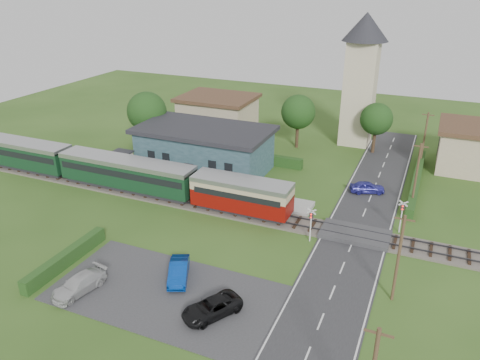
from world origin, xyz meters
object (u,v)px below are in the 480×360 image
at_px(crossing_signal_near, 311,220).
at_px(car_park_silver, 79,284).
at_px(house_west, 218,114).
at_px(car_park_blue, 179,271).
at_px(pedestrian_far, 142,168).
at_px(equipment_hut, 122,162).
at_px(crossing_signal_far, 402,212).
at_px(car_park_dark, 212,308).
at_px(station_building, 205,148).
at_px(house_east, 475,147).
at_px(church_tower, 362,70).
at_px(train, 103,168).
at_px(car_on_road, 367,187).
at_px(pedestrian_near, 246,192).

height_order(crossing_signal_near, car_park_silver, crossing_signal_near).
bearing_deg(house_west, car_park_blue, -68.90).
bearing_deg(pedestrian_far, car_park_blue, -161.57).
bearing_deg(crossing_signal_near, equipment_hut, 167.06).
xyz_separation_m(house_west, car_park_silver, (7.50, -39.44, -2.07)).
bearing_deg(crossing_signal_far, car_park_dark, -122.03).
bearing_deg(station_building, crossing_signal_far, -15.63).
relative_size(car_park_silver, car_park_dark, 1.01).
distance_m(station_building, house_east, 32.70).
bearing_deg(church_tower, crossing_signal_near, -87.18).
height_order(train, car_on_road, train).
distance_m(church_tower, pedestrian_near, 26.15).
bearing_deg(car_park_blue, church_tower, 55.74).
distance_m(train, pedestrian_near, 16.43).
relative_size(station_building, house_east, 1.82).
bearing_deg(house_east, pedestrian_far, -151.94).
bearing_deg(pedestrian_far, crossing_signal_far, -115.22).
xyz_separation_m(pedestrian_near, pedestrian_far, (-13.38, 0.79, 0.19)).
height_order(house_west, crossing_signal_far, house_west).
relative_size(church_tower, car_park_silver, 3.98).
xyz_separation_m(church_tower, car_park_blue, (-6.48, -38.05, -9.48)).
distance_m(church_tower, crossing_signal_far, 26.39).
height_order(car_on_road, car_park_blue, car_park_blue).
bearing_deg(station_building, car_on_road, 2.60).
relative_size(house_east, crossing_signal_far, 2.69).
bearing_deg(house_east, car_on_road, -131.14).
distance_m(church_tower, car_on_road, 19.25).
xyz_separation_m(crossing_signal_near, car_park_silver, (-13.90, -14.03, -1.42)).
bearing_deg(crossing_signal_far, equipment_hut, 178.54).
bearing_deg(crossing_signal_near, church_tower, 92.82).
relative_size(station_building, pedestrian_near, 10.49).
height_order(church_tower, pedestrian_near, church_tower).
relative_size(house_east, car_park_blue, 2.16).
xyz_separation_m(equipment_hut, car_park_silver, (10.50, -19.64, -1.03)).
xyz_separation_m(car_on_road, car_park_silver, (-16.91, -26.31, 0.04)).
relative_size(crossing_signal_far, car_on_road, 0.88).
xyz_separation_m(church_tower, pedestrian_far, (-20.23, -22.78, -8.82)).
distance_m(house_east, crossing_signal_far, 20.64).
height_order(house_west, house_east, same).
xyz_separation_m(equipment_hut, car_park_dark, (20.81, -18.06, -1.06)).
xyz_separation_m(car_park_silver, pedestrian_far, (-7.73, 19.65, 0.68)).
distance_m(crossing_signal_far, car_park_silver, 28.32).
bearing_deg(pedestrian_near, equipment_hut, 6.71).
relative_size(train, car_on_road, 11.62).
distance_m(station_building, house_west, 14.87).
xyz_separation_m(train, pedestrian_near, (16.23, 2.42, -0.97)).
bearing_deg(equipment_hut, house_west, 81.38).
bearing_deg(train, station_building, 48.10).
bearing_deg(car_on_road, crossing_signal_far, -172.19).
height_order(train, house_east, house_east).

